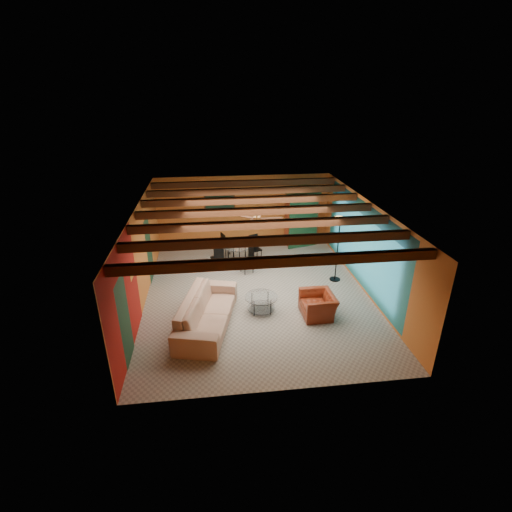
{
  "coord_description": "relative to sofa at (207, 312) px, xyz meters",
  "views": [
    {
      "loc": [
        -1.25,
        -9.85,
        5.67
      ],
      "look_at": [
        0.0,
        0.2,
        1.15
      ],
      "focal_mm": 26.65,
      "sensor_mm": 36.0,
      "label": 1
    }
  ],
  "objects": [
    {
      "name": "dining_table",
      "position": [
        1.04,
        3.63,
        0.05
      ],
      "size": [
        2.31,
        2.31,
        0.92
      ],
      "primitive_type": null,
      "rotation": [
        0.0,
        0.0,
        0.39
      ],
      "color": "silver",
      "rests_on": "ground"
    },
    {
      "name": "armchair",
      "position": [
        2.95,
        0.13,
        -0.1
      ],
      "size": [
        0.88,
        1.0,
        0.63
      ],
      "primitive_type": "imported",
      "rotation": [
        0.0,
        0.0,
        -1.54
      ],
      "color": "maroon",
      "rests_on": "ground"
    },
    {
      "name": "coffee_table",
      "position": [
        1.47,
        0.52,
        -0.18
      ],
      "size": [
        0.92,
        0.92,
        0.46
      ],
      "primitive_type": null,
      "rotation": [
        0.0,
        0.0,
        0.02
      ],
      "color": "silver",
      "rests_on": "ground"
    },
    {
      "name": "sofa",
      "position": [
        0.0,
        0.0,
        0.0
      ],
      "size": [
        1.74,
        3.02,
        0.83
      ],
      "primitive_type": "imported",
      "rotation": [
        0.0,
        0.0,
        1.33
      ],
      "color": "tan",
      "rests_on": "ground"
    },
    {
      "name": "floor_lamp",
      "position": [
        4.07,
        2.07,
        0.63
      ],
      "size": [
        0.55,
        0.55,
        2.09
      ],
      "primitive_type": null,
      "rotation": [
        0.0,
        0.0,
        -0.38
      ],
      "color": "black",
      "rests_on": "ground"
    },
    {
      "name": "painting",
      "position": [
        0.57,
        5.43,
        1.24
      ],
      "size": [
        1.05,
        0.03,
        0.65
      ],
      "primitive_type": "cube",
      "color": "black",
      "rests_on": "wall_back"
    },
    {
      "name": "room",
      "position": [
        1.47,
        1.58,
        1.95
      ],
      "size": [
        6.52,
        8.01,
        2.71
      ],
      "color": "gray",
      "rests_on": "ground"
    },
    {
      "name": "potted_plant",
      "position": [
        3.67,
        5.17,
        1.87
      ],
      "size": [
        0.59,
        0.56,
        0.52
      ],
      "primitive_type": "imported",
      "rotation": [
        0.0,
        0.0,
        -0.42
      ],
      "color": "#26661E",
      "rests_on": "armoire"
    },
    {
      "name": "vase",
      "position": [
        1.04,
        3.63,
        0.6
      ],
      "size": [
        0.19,
        0.19,
        0.19
      ],
      "primitive_type": "imported",
      "rotation": [
        0.0,
        0.0,
        0.08
      ],
      "color": "orange",
      "rests_on": "dining_table"
    },
    {
      "name": "armoire",
      "position": [
        3.67,
        5.17,
        0.6
      ],
      "size": [
        1.26,
        0.85,
        2.02
      ],
      "primitive_type": "cube",
      "rotation": [
        0.0,
        0.0,
        0.26
      ],
      "color": "brown",
      "rests_on": "ground"
    },
    {
      "name": "ceiling_fan",
      "position": [
        1.47,
        1.47,
        1.95
      ],
      "size": [
        1.5,
        1.5,
        0.44
      ],
      "primitive_type": null,
      "color": "#472614",
      "rests_on": "ceiling"
    }
  ]
}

